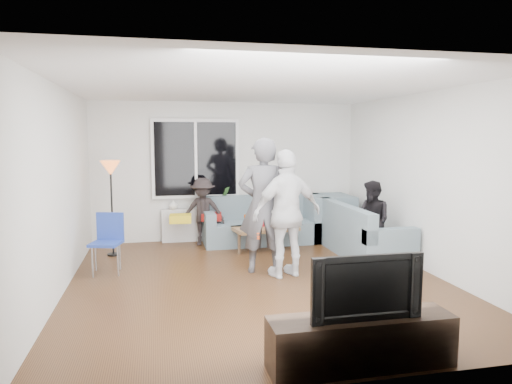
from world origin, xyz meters
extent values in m
cube|color=#56351C|center=(0.00, 0.00, -0.02)|extent=(5.00, 5.50, 0.04)
cube|color=white|center=(0.00, 0.00, 2.62)|extent=(5.00, 5.50, 0.04)
cube|color=silver|center=(0.00, 2.77, 1.30)|extent=(5.00, 0.04, 2.60)
cube|color=silver|center=(0.00, -2.77, 1.30)|extent=(5.00, 0.04, 2.60)
cube|color=silver|center=(-2.52, 0.00, 1.30)|extent=(0.04, 5.50, 2.60)
cube|color=silver|center=(2.52, 0.00, 1.30)|extent=(0.04, 5.50, 2.60)
cube|color=white|center=(-0.60, 2.69, 1.55)|extent=(1.62, 0.06, 1.47)
cube|color=black|center=(-0.60, 2.65, 1.55)|extent=(1.50, 0.02, 1.35)
cube|color=white|center=(-0.60, 2.64, 1.55)|extent=(0.05, 0.03, 1.35)
cube|color=silver|center=(-0.60, 2.65, 0.31)|extent=(1.30, 0.12, 0.62)
imported|color=#315E25|center=(-0.08, 2.62, 0.82)|extent=(0.26, 0.24, 0.40)
imported|color=white|center=(-1.03, 2.62, 0.71)|extent=(0.21, 0.21, 0.18)
cube|color=slate|center=(1.87, 2.27, 0.42)|extent=(0.85, 0.85, 0.85)
cube|color=yellow|center=(-0.92, 2.25, 0.51)|extent=(0.41, 0.35, 0.14)
cube|color=maroon|center=(-0.36, 2.33, 0.51)|extent=(0.39, 0.34, 0.13)
cube|color=#966D48|center=(0.50, 1.75, 0.20)|extent=(1.19, 0.78, 0.40)
cylinder|color=maroon|center=(0.53, 1.82, 0.49)|extent=(0.17, 0.17, 0.17)
imported|color=#525157|center=(0.16, 0.42, 0.97)|extent=(0.78, 0.58, 1.94)
imported|color=silver|center=(0.45, 0.14, 0.89)|extent=(1.12, 0.67, 1.78)
imported|color=black|center=(2.02, 0.72, 0.63)|extent=(0.60, 0.70, 1.26)
imported|color=black|center=(-0.52, 2.30, 0.61)|extent=(0.88, 0.64, 1.22)
cube|color=#312318|center=(0.35, -2.50, 0.22)|extent=(1.60, 0.40, 0.44)
imported|color=black|center=(0.35, -2.50, 0.72)|extent=(0.97, 0.13, 0.56)
cylinder|color=orange|center=(0.69, 1.66, 0.53)|extent=(0.07, 0.07, 0.25)
cylinder|color=#D9570C|center=(0.18, 1.81, 0.51)|extent=(0.07, 0.07, 0.21)
cylinder|color=black|center=(0.50, 1.90, 0.49)|extent=(0.07, 0.07, 0.18)
cylinder|color=black|center=(0.89, 1.85, 0.49)|extent=(0.07, 0.07, 0.18)
camera|label=1|loc=(-1.32, -6.01, 1.95)|focal=32.63mm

